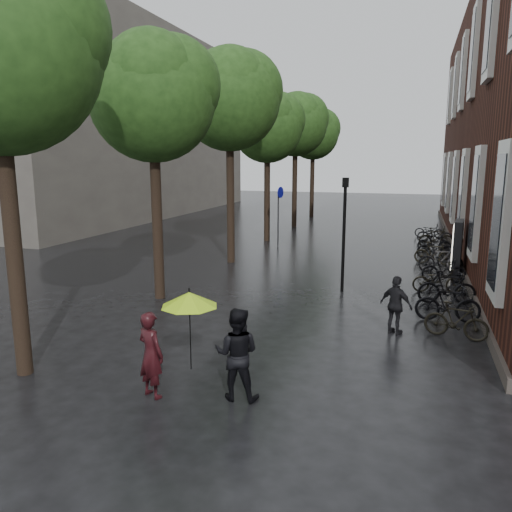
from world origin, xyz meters
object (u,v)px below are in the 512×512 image
at_px(person_burgundy, 151,354).
at_px(ad_lightbox, 457,248).
at_px(pedestrian_walking, 396,305).
at_px(parked_bicycles, 438,257).
at_px(person_black, 237,354).
at_px(lamp_post, 344,223).

height_order(person_burgundy, ad_lightbox, ad_lightbox).
relative_size(pedestrian_walking, parked_bicycles, 0.09).
height_order(person_black, pedestrian_walking, person_black).
distance_m(person_black, lamp_post, 8.40).
height_order(pedestrian_walking, lamp_post, lamp_post).
bearing_deg(pedestrian_walking, person_black, 87.66).
xyz_separation_m(person_black, pedestrian_walking, (2.65, 4.50, -0.12)).
bearing_deg(lamp_post, person_burgundy, -105.11).
distance_m(pedestrian_walking, ad_lightbox, 7.71).
bearing_deg(person_burgundy, parked_bicycles, -90.50).
xyz_separation_m(person_black, lamp_post, (0.79, 8.24, 1.43)).
xyz_separation_m(parked_bicycles, lamp_post, (-3.20, -4.78, 1.82)).
relative_size(person_burgundy, parked_bicycles, 0.09).
bearing_deg(person_black, ad_lightbox, -117.34).
bearing_deg(lamp_post, pedestrian_walking, -63.49).
height_order(person_black, ad_lightbox, ad_lightbox).
xyz_separation_m(person_burgundy, pedestrian_walking, (4.20, 4.91, -0.07)).
relative_size(person_burgundy, person_black, 0.95).
relative_size(ad_lightbox, lamp_post, 0.56).
bearing_deg(ad_lightbox, parked_bicycles, 125.92).
relative_size(person_black, ad_lightbox, 0.82).
height_order(parked_bicycles, ad_lightbox, ad_lightbox).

